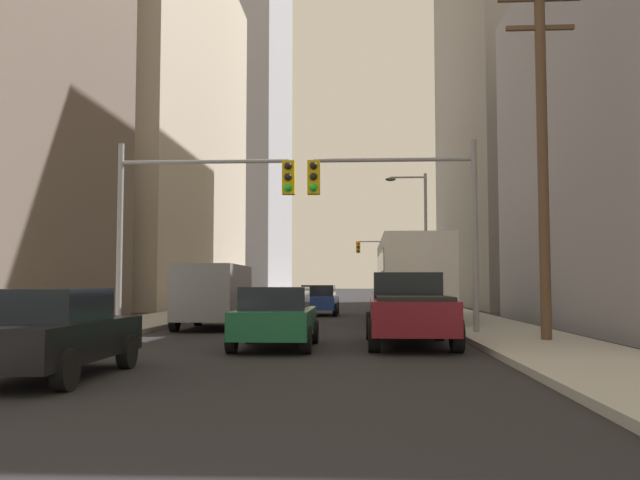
{
  "coord_description": "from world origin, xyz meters",
  "views": [
    {
      "loc": [
        1.92,
        -2.87,
        1.61
      ],
      "look_at": [
        0.0,
        31.64,
        3.85
      ],
      "focal_mm": 37.56,
      "sensor_mm": 36.0,
      "label": 1
    }
  ],
  "objects": [
    {
      "name": "traffic_signal_near_left",
      "position": [
        -3.05,
        17.55,
        4.12
      ],
      "size": [
        5.57,
        0.44,
        6.0
      ],
      "color": "gray",
      "rests_on": "ground"
    },
    {
      "name": "building_right_mid_block",
      "position": [
        17.03,
        46.83,
        15.33
      ],
      "size": [
        15.62,
        24.35,
        30.67
      ],
      "primitive_type": "cube",
      "color": "gray",
      "rests_on": "ground"
    },
    {
      "name": "city_bus",
      "position": [
        4.15,
        25.69,
        1.93
      ],
      "size": [
        2.67,
        11.52,
        3.4
      ],
      "color": "silver",
      "rests_on": "ground"
    },
    {
      "name": "sedan_blue",
      "position": [
        -0.02,
        31.0,
        0.77
      ],
      "size": [
        1.95,
        4.25,
        1.52
      ],
      "color": "navy",
      "rests_on": "ground"
    },
    {
      "name": "utility_pole_right",
      "position": [
        6.84,
        14.94,
        5.2
      ],
      "size": [
        2.2,
        0.28,
        9.85
      ],
      "color": "brown",
      "rests_on": "ground"
    },
    {
      "name": "cargo_van_grey",
      "position": [
        -3.21,
        20.9,
        1.29
      ],
      "size": [
        2.16,
        5.26,
        2.26
      ],
      "color": "slate",
      "rests_on": "ground"
    },
    {
      "name": "traffic_signal_near_right",
      "position": [
        3.23,
        17.55,
        4.11
      ],
      "size": [
        5.18,
        0.44,
        6.0
      ],
      "color": "gray",
      "rests_on": "ground"
    },
    {
      "name": "traffic_signal_far_right",
      "position": [
        3.9,
        57.73,
        4.04
      ],
      "size": [
        3.75,
        0.44,
        6.0
      ],
      "color": "gray",
      "rests_on": "ground"
    },
    {
      "name": "building_left_far_tower",
      "position": [
        -18.44,
        90.65,
        26.07
      ],
      "size": [
        19.56,
        29.07,
        52.14
      ],
      "primitive_type": "cube",
      "color": "#93939E",
      "rests_on": "ground"
    },
    {
      "name": "street_lamp_right",
      "position": [
        5.25,
        32.96,
        4.52
      ],
      "size": [
        2.22,
        0.32,
        7.5
      ],
      "color": "gray",
      "rests_on": "ground"
    },
    {
      "name": "sidewalk_right",
      "position": [
        6.51,
        50.0,
        0.07
      ],
      "size": [
        3.25,
        160.0,
        0.15
      ],
      "primitive_type": "cube",
      "color": "#9E9E99",
      "rests_on": "ground"
    },
    {
      "name": "sidewalk_left",
      "position": [
        -6.51,
        50.0,
        0.07
      ],
      "size": [
        3.25,
        160.0,
        0.15
      ],
      "primitive_type": "cube",
      "color": "#9E9E99",
      "rests_on": "ground"
    },
    {
      "name": "building_left_mid_office",
      "position": [
        -17.16,
        47.84,
        14.07
      ],
      "size": [
        16.17,
        28.98,
        28.13
      ],
      "primitive_type": "cube",
      "color": "#B7A893",
      "rests_on": "ground"
    },
    {
      "name": "pickup_truck_maroon",
      "position": [
        3.27,
        14.79,
        0.93
      ],
      "size": [
        2.2,
        5.43,
        1.9
      ],
      "color": "maroon",
      "rests_on": "ground"
    },
    {
      "name": "sedan_green",
      "position": [
        -0.11,
        13.78,
        0.77
      ],
      "size": [
        1.95,
        4.22,
        1.52
      ],
      "color": "#195938",
      "rests_on": "ground"
    },
    {
      "name": "sedan_black",
      "position": [
        -3.3,
        8.28,
        0.77
      ],
      "size": [
        1.95,
        4.2,
        1.52
      ],
      "color": "black",
      "rests_on": "ground"
    }
  ]
}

